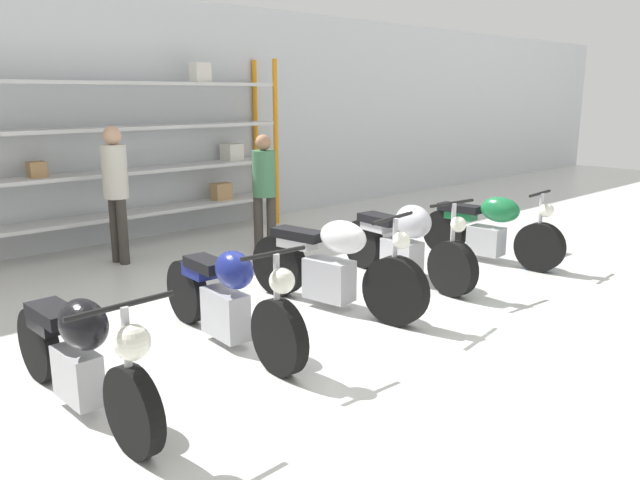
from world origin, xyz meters
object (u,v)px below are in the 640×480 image
Objects in this scene: motorcycle_black at (80,354)px; toolbox at (540,243)px; shelving_rack at (139,149)px; person_near_rack at (264,184)px; motorcycle_silver at (405,243)px; motorcycle_green at (490,230)px; motorcycle_blue at (229,299)px; person_browsing at (115,183)px; motorcycle_white at (333,266)px.

toolbox is at bearing 88.89° from motorcycle_black.
person_near_rack is (0.94, -1.74, -0.42)m from shelving_rack.
toolbox is (2.40, -0.48, -0.32)m from motorcycle_silver.
person_near_rack is (-1.86, 2.42, 0.54)m from motorcycle_green.
toolbox is at bearing -49.89° from shelving_rack.
motorcycle_green is (5.62, 0.32, -0.02)m from motorcycle_black.
person_near_rack reaches higher than motorcycle_black.
person_near_rack is (2.30, 2.42, 0.53)m from motorcycle_blue.
toolbox is at bearing 69.46° from motorcycle_green.
person_near_rack is at bearing 147.22° from person_browsing.
person_browsing is at bearing 149.19° from motorcycle_black.
person_browsing reaches higher than motorcycle_silver.
shelving_rack is 2.29× the size of motorcycle_white.
motorcycle_green is at bearing 75.91° from person_near_rack.
person_browsing reaches higher than motorcycle_black.
person_near_rack is at bearing 139.87° from motorcycle_blue.
motorcycle_white is 2.57m from person_near_rack.
motorcycle_green is (4.17, 0.00, -0.00)m from motorcycle_blue.
shelving_rack is at bearing -139.14° from person_browsing.
motorcycle_black is 2.83m from motorcycle_white.
motorcycle_white is at bearing 97.31° from motorcycle_blue.
motorcycle_black is at bearing -90.32° from motorcycle_white.
motorcycle_green is at bearing -56.04° from shelving_rack.
shelving_rack reaches higher than motorcycle_white.
toolbox is (5.09, -0.25, -0.29)m from motorcycle_blue.
motorcycle_green reaches higher than motorcycle_black.
motorcycle_blue is (-1.37, -4.16, -0.95)m from shelving_rack.
motorcycle_blue reaches higher than motorcycle_black.
toolbox is at bearing 84.41° from person_near_rack.
motorcycle_white is 3.76m from toolbox.
motorcycle_blue reaches higher than toolbox.
motorcycle_black is 0.98× the size of motorcycle_silver.
motorcycle_silver is at bearing 95.78° from motorcycle_black.
motorcycle_black is at bearing -179.45° from toolbox.
shelving_rack is at bearing 130.11° from toolbox.
person_near_rack reaches higher than motorcycle_white.
motorcycle_blue is at bearing -108.22° from shelving_rack.
motorcycle_blue is 2.69m from motorcycle_silver.
motorcycle_green is at bearing 93.49° from motorcycle_blue.
motorcycle_black is 6.54m from toolbox.
motorcycle_white is 4.94× the size of toolbox.
person_browsing reaches higher than motorcycle_white.
motorcycle_blue is 4.17m from motorcycle_green.
shelving_rack is 11.32× the size of toolbox.
toolbox is at bearing 84.50° from motorcycle_silver.
shelving_rack is 3.03× the size of person_near_rack.
motorcycle_silver is at bearing 118.28° from person_browsing.
motorcycle_black is 1.04× the size of motorcycle_green.
shelving_rack is at bearing -113.44° from person_near_rack.
person_browsing is (-0.81, -0.88, -0.33)m from shelving_rack.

